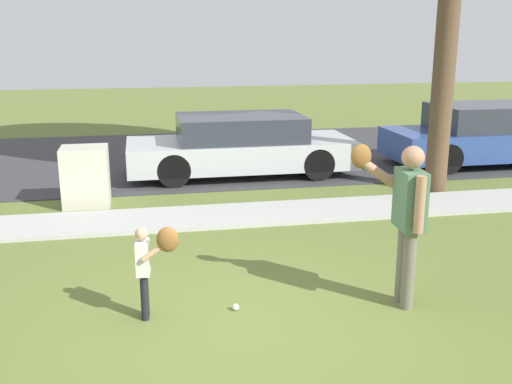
{
  "coord_description": "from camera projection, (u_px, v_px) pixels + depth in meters",
  "views": [
    {
      "loc": [
        -0.95,
        -5.52,
        2.88
      ],
      "look_at": [
        0.4,
        1.39,
        1.0
      ],
      "focal_mm": 42.1,
      "sensor_mm": 36.0,
      "label": 1
    }
  ],
  "objects": [
    {
      "name": "person_adult",
      "position": [
        405.0,
        210.0,
        6.29
      ],
      "size": [
        0.7,
        0.69,
        1.76
      ],
      "rotation": [
        0.0,
        0.0,
        3.06
      ],
      "color": "#6B6656",
      "rests_on": "ground"
    },
    {
      "name": "parked_sedan_silver",
      "position": [
        241.0,
        146.0,
        12.33
      ],
      "size": [
        4.6,
        1.8,
        1.23
      ],
      "color": "silver",
      "rests_on": "road_surface"
    },
    {
      "name": "ground_plane",
      "position": [
        206.0,
        221.0,
        9.47
      ],
      "size": [
        48.0,
        48.0,
        0.0
      ],
      "primitive_type": "plane",
      "color": "olive"
    },
    {
      "name": "parked_wagon_blue",
      "position": [
        488.0,
        135.0,
        13.36
      ],
      "size": [
        4.5,
        1.8,
        1.33
      ],
      "color": "#2D478C",
      "rests_on": "road_surface"
    },
    {
      "name": "baseball",
      "position": [
        236.0,
        307.0,
        6.4
      ],
      "size": [
        0.07,
        0.07,
        0.07
      ],
      "primitive_type": "sphere",
      "color": "white",
      "rests_on": "ground"
    },
    {
      "name": "person_child",
      "position": [
        150.0,
        258.0,
        6.05
      ],
      "size": [
        0.44,
        0.42,
        1.03
      ],
      "rotation": [
        0.0,
        0.0,
        6.2
      ],
      "color": "black",
      "rests_on": "ground"
    },
    {
      "name": "utility_cabinet",
      "position": [
        86.0,
        176.0,
        10.2
      ],
      "size": [
        0.77,
        0.68,
        1.01
      ],
      "primitive_type": "cube",
      "color": "beige",
      "rests_on": "ground"
    },
    {
      "name": "road_surface",
      "position": [
        182.0,
        156.0,
        14.31
      ],
      "size": [
        36.0,
        6.8,
        0.02
      ],
      "primitive_type": "cube",
      "color": "#38383A",
      "rests_on": "ground"
    },
    {
      "name": "sidewalk_strip",
      "position": [
        205.0,
        217.0,
        9.56
      ],
      "size": [
        36.0,
        1.2,
        0.06
      ],
      "primitive_type": "cube",
      "color": "#B2B2AD",
      "rests_on": "ground"
    }
  ]
}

